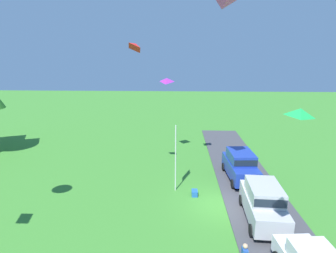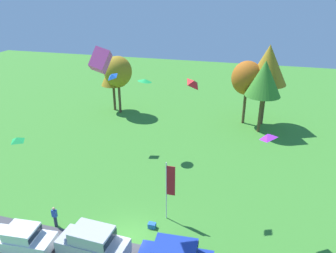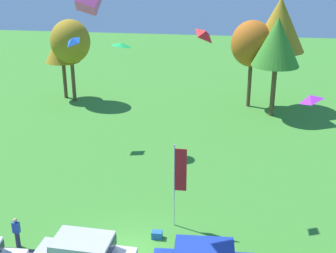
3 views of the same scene
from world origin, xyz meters
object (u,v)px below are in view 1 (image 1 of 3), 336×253
at_px(flag_banner, 176,149).
at_px(kite_diamond_topmost, 136,46).
at_px(cooler_box, 195,193).
at_px(car_suv_by_flagpole, 263,201).
at_px(kite_diamond_high_right, 167,80).
at_px(kite_diamond_over_trees, 300,112).
at_px(car_suv_near_entrance, 240,164).

distance_m(flag_banner, kite_diamond_topmost, 7.66).
distance_m(cooler_box, kite_diamond_topmost, 10.99).
height_order(car_suv_by_flagpole, flag_banner, flag_banner).
height_order(car_suv_by_flagpole, cooler_box, car_suv_by_flagpole).
bearing_deg(kite_diamond_high_right, flag_banner, -171.79).
bearing_deg(cooler_box, kite_diamond_over_trees, -159.98).
bearing_deg(kite_diamond_over_trees, car_suv_near_entrance, -4.46).
height_order(car_suv_by_flagpole, kite_diamond_high_right, kite_diamond_high_right).
bearing_deg(kite_diamond_topmost, car_suv_near_entrance, -85.29).
height_order(cooler_box, kite_diamond_high_right, kite_diamond_high_right).
relative_size(car_suv_by_flagpole, kite_diamond_topmost, 5.03).
distance_m(car_suv_near_entrance, kite_diamond_over_trees, 12.39).
distance_m(car_suv_by_flagpole, kite_diamond_topmost, 12.86).
xyz_separation_m(cooler_box, kite_diamond_high_right, (7.44, 2.30, 7.24)).
xyz_separation_m(kite_diamond_over_trees, kite_diamond_high_right, (15.35, 5.18, -0.20)).
relative_size(cooler_box, kite_diamond_high_right, 0.55).
xyz_separation_m(car_suv_near_entrance, kite_diamond_high_right, (4.73, 6.01, 6.14)).
xyz_separation_m(car_suv_by_flagpole, flag_banner, (3.73, 5.18, 1.82)).
xyz_separation_m(kite_diamond_over_trees, kite_diamond_topmost, (9.97, 7.04, 2.53)).
relative_size(kite_diamond_over_trees, kite_diamond_high_right, 0.80).
bearing_deg(cooler_box, car_suv_by_flagpole, -125.91).
relative_size(flag_banner, kite_diamond_over_trees, 6.03).
distance_m(car_suv_by_flagpole, car_suv_near_entrance, 5.47).
height_order(car_suv_near_entrance, kite_diamond_high_right, kite_diamond_high_right).
relative_size(kite_diamond_high_right, kite_diamond_topmost, 1.09).
xyz_separation_m(flag_banner, kite_diamond_over_trees, (-8.88, -4.24, 4.52)).
relative_size(car_suv_by_flagpole, car_suv_near_entrance, 1.00).
height_order(kite_diamond_over_trees, kite_diamond_high_right, kite_diamond_over_trees).
height_order(cooler_box, kite_diamond_over_trees, kite_diamond_over_trees).
distance_m(car_suv_by_flagpole, cooler_box, 4.84).
bearing_deg(car_suv_near_entrance, flag_banner, 108.95).
height_order(flag_banner, cooler_box, flag_banner).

